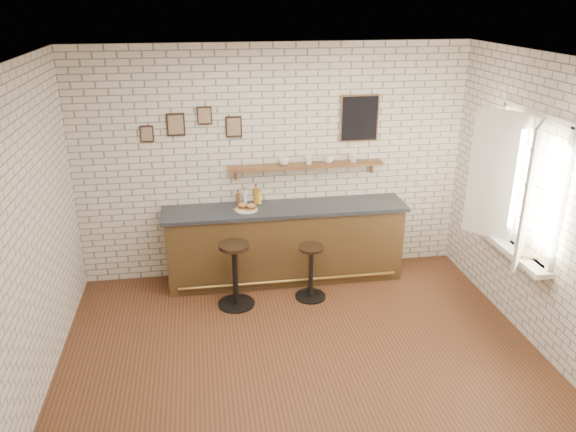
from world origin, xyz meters
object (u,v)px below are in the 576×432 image
at_px(bitters_bottle_amber, 256,196).
at_px(shelf_cup_c, 329,160).
at_px(sandwich_plate, 246,210).
at_px(condiment_bottle_yellow, 259,198).
at_px(bitters_bottle_white, 245,198).
at_px(bar_stool_right, 311,270).
at_px(shelf_cup_a, 284,161).
at_px(shelf_cup_b, 309,160).
at_px(bar_stool_left, 235,273).
at_px(shelf_cup_d, 354,158).
at_px(book_lower, 520,254).
at_px(bitters_bottle_brown, 238,199).
at_px(ciabatta_sandwich, 247,206).
at_px(book_upper, 519,252).
at_px(bar_counter, 285,243).

xyz_separation_m(bitters_bottle_amber, shelf_cup_c, (0.95, 0.02, 0.43)).
relative_size(sandwich_plate, condiment_bottle_yellow, 1.56).
height_order(sandwich_plate, shelf_cup_c, shelf_cup_c).
height_order(bitters_bottle_white, bar_stool_right, bitters_bottle_white).
bearing_deg(shelf_cup_a, shelf_cup_b, -13.68).
distance_m(sandwich_plate, bar_stool_left, 0.83).
xyz_separation_m(shelf_cup_d, book_lower, (1.36, -1.83, -0.61)).
distance_m(bitters_bottle_brown, condiment_bottle_yellow, 0.27).
xyz_separation_m(bitters_bottle_brown, shelf_cup_a, (0.60, 0.02, 0.47)).
distance_m(shelf_cup_c, shelf_cup_d, 0.33).
relative_size(bitters_bottle_white, bar_stool_right, 0.31).
bearing_deg(bar_stool_left, shelf_cup_b, 37.31).
relative_size(ciabatta_sandwich, bar_stool_right, 0.33).
bearing_deg(bar_stool_right, condiment_bottle_yellow, 126.45).
bearing_deg(bitters_bottle_amber, bar_stool_left, -114.43).
relative_size(bar_stool_right, book_lower, 3.45).
bearing_deg(shelf_cup_c, ciabatta_sandwich, 125.17).
bearing_deg(bitters_bottle_brown, book_upper, -31.94).
height_order(shelf_cup_a, book_lower, shelf_cup_a).
bearing_deg(ciabatta_sandwich, bar_stool_left, -110.68).
relative_size(bitters_bottle_brown, condiment_bottle_yellow, 1.08).
xyz_separation_m(bar_stool_right, book_upper, (2.05, -1.05, 0.58)).
bearing_deg(shelf_cup_d, book_upper, -55.73).
xyz_separation_m(condiment_bottle_yellow, shelf_cup_c, (0.91, 0.02, 0.46)).
distance_m(bar_counter, ciabatta_sandwich, 0.74).
xyz_separation_m(bitters_bottle_white, bar_stool_right, (0.73, -0.73, -0.73)).
bearing_deg(shelf_cup_b, bar_stool_left, 173.82).
relative_size(bar_counter, bitters_bottle_amber, 11.78).
distance_m(condiment_bottle_yellow, bar_stool_right, 1.16).
relative_size(bitters_bottle_brown, book_upper, 0.94).
xyz_separation_m(bitters_bottle_brown, shelf_cup_b, (0.92, 0.02, 0.46)).
xyz_separation_m(bar_stool_right, shelf_cup_d, (0.70, 0.75, 1.18)).
height_order(bitters_bottle_amber, shelf_cup_c, shelf_cup_c).
relative_size(ciabatta_sandwich, shelf_cup_c, 2.00).
xyz_separation_m(bitters_bottle_amber, book_upper, (2.63, -1.78, -0.16)).
bearing_deg(ciabatta_sandwich, book_lower, -29.94).
relative_size(ciabatta_sandwich, book_lower, 1.13).
xyz_separation_m(ciabatta_sandwich, bar_stool_left, (-0.21, -0.56, -0.63)).
distance_m(bitters_bottle_amber, shelf_cup_d, 1.35).
bearing_deg(bar_stool_left, bar_stool_right, 2.22).
bearing_deg(shelf_cup_d, bitters_bottle_white, 178.28).
relative_size(shelf_cup_c, book_upper, 0.55).
bearing_deg(shelf_cup_c, shelf_cup_d, -66.89).
bearing_deg(bar_stool_right, book_upper, -27.15).
bearing_deg(book_lower, shelf_cup_d, 142.68).
xyz_separation_m(bar_stool_left, shelf_cup_c, (1.30, 0.79, 1.11)).
xyz_separation_m(shelf_cup_a, shelf_cup_b, (0.32, 0.00, -0.00)).
relative_size(bitters_bottle_white, shelf_cup_c, 1.90).
xyz_separation_m(bar_counter, shelf_cup_a, (0.02, 0.20, 1.05)).
xyz_separation_m(bar_stool_left, shelf_cup_d, (1.63, 0.79, 1.12)).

